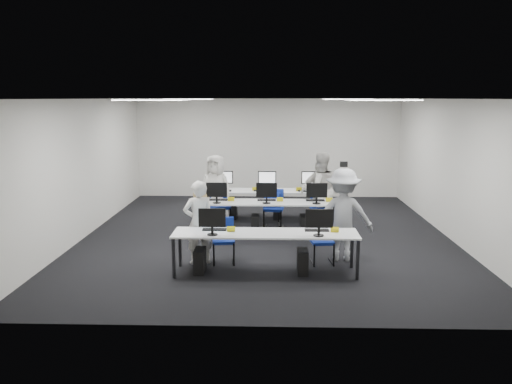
{
  "coord_description": "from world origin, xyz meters",
  "views": [
    {
      "loc": [
        0.07,
        -10.73,
        3.02
      ],
      "look_at": [
        -0.23,
        -0.06,
        1.0
      ],
      "focal_mm": 35.0,
      "sensor_mm": 36.0,
      "label": 1
    }
  ],
  "objects_px": {
    "desk_front": "(265,235)",
    "chair_1": "(322,250)",
    "chair_4": "(319,215)",
    "chair_5": "(218,212)",
    "chair_6": "(272,215)",
    "chair_0": "(224,249)",
    "student_0": "(199,222)",
    "chair_7": "(319,213)",
    "student_2": "(216,190)",
    "student_1": "(320,190)",
    "chair_3": "(274,216)",
    "desk_mid": "(267,204)",
    "chair_2": "(220,214)",
    "student_3": "(319,192)",
    "photographer": "(343,215)"
  },
  "relations": [
    {
      "from": "chair_2",
      "to": "chair_7",
      "type": "bearing_deg",
      "value": -3.35
    },
    {
      "from": "chair_4",
      "to": "desk_front",
      "type": "bearing_deg",
      "value": -109.3
    },
    {
      "from": "desk_mid",
      "to": "chair_7",
      "type": "distance_m",
      "value": 1.63
    },
    {
      "from": "chair_1",
      "to": "photographer",
      "type": "bearing_deg",
      "value": 20.16
    },
    {
      "from": "chair_4",
      "to": "chair_7",
      "type": "height_order",
      "value": "chair_4"
    },
    {
      "from": "student_3",
      "to": "chair_3",
      "type": "bearing_deg",
      "value": 176.85
    },
    {
      "from": "desk_front",
      "to": "photographer",
      "type": "height_order",
      "value": "photographer"
    },
    {
      "from": "chair_7",
      "to": "student_1",
      "type": "relative_size",
      "value": 0.48
    },
    {
      "from": "chair_1",
      "to": "chair_3",
      "type": "bearing_deg",
      "value": 102.75
    },
    {
      "from": "chair_5",
      "to": "chair_6",
      "type": "relative_size",
      "value": 1.0
    },
    {
      "from": "chair_0",
      "to": "chair_4",
      "type": "height_order",
      "value": "chair_4"
    },
    {
      "from": "student_2",
      "to": "photographer",
      "type": "xyz_separation_m",
      "value": [
        2.66,
        -2.62,
        0.03
      ]
    },
    {
      "from": "chair_1",
      "to": "student_2",
      "type": "xyz_separation_m",
      "value": [
        -2.26,
        2.81,
        0.59
      ]
    },
    {
      "from": "chair_0",
      "to": "chair_2",
      "type": "distance_m",
      "value": 2.63
    },
    {
      "from": "chair_7",
      "to": "chair_4",
      "type": "bearing_deg",
      "value": -99.58
    },
    {
      "from": "student_1",
      "to": "chair_7",
      "type": "bearing_deg",
      "value": -107.5
    },
    {
      "from": "chair_2",
      "to": "desk_front",
      "type": "bearing_deg",
      "value": -82.75
    },
    {
      "from": "chair_0",
      "to": "desk_front",
      "type": "bearing_deg",
      "value": -40.93
    },
    {
      "from": "chair_6",
      "to": "student_3",
      "type": "distance_m",
      "value": 1.25
    },
    {
      "from": "chair_5",
      "to": "chair_6",
      "type": "height_order",
      "value": "chair_5"
    },
    {
      "from": "chair_4",
      "to": "chair_5",
      "type": "distance_m",
      "value": 2.48
    },
    {
      "from": "chair_5",
      "to": "chair_7",
      "type": "xyz_separation_m",
      "value": [
        2.48,
        -0.0,
        0.01
      ]
    },
    {
      "from": "chair_7",
      "to": "chair_1",
      "type": "bearing_deg",
      "value": -99.24
    },
    {
      "from": "desk_mid",
      "to": "chair_3",
      "type": "relative_size",
      "value": 3.56
    },
    {
      "from": "desk_front",
      "to": "student_0",
      "type": "distance_m",
      "value": 1.33
    },
    {
      "from": "chair_3",
      "to": "photographer",
      "type": "height_order",
      "value": "photographer"
    },
    {
      "from": "chair_5",
      "to": "chair_6",
      "type": "distance_m",
      "value": 1.33
    },
    {
      "from": "desk_front",
      "to": "student_1",
      "type": "xyz_separation_m",
      "value": [
        1.26,
        3.25,
        0.21
      ]
    },
    {
      "from": "chair_3",
      "to": "chair_7",
      "type": "relative_size",
      "value": 1.05
    },
    {
      "from": "student_2",
      "to": "student_3",
      "type": "bearing_deg",
      "value": 21.53
    },
    {
      "from": "chair_7",
      "to": "student_0",
      "type": "height_order",
      "value": "student_0"
    },
    {
      "from": "desk_front",
      "to": "desk_mid",
      "type": "xyz_separation_m",
      "value": [
        0.0,
        2.6,
        0.0
      ]
    },
    {
      "from": "chair_2",
      "to": "chair_6",
      "type": "height_order",
      "value": "chair_2"
    },
    {
      "from": "chair_6",
      "to": "desk_mid",
      "type": "bearing_deg",
      "value": -101.46
    },
    {
      "from": "chair_6",
      "to": "student_2",
      "type": "bearing_deg",
      "value": 175.57
    },
    {
      "from": "desk_front",
      "to": "chair_1",
      "type": "relative_size",
      "value": 3.93
    },
    {
      "from": "chair_0",
      "to": "student_3",
      "type": "height_order",
      "value": "student_3"
    },
    {
      "from": "desk_front",
      "to": "student_1",
      "type": "distance_m",
      "value": 3.49
    },
    {
      "from": "chair_1",
      "to": "chair_6",
      "type": "height_order",
      "value": "chair_6"
    },
    {
      "from": "student_0",
      "to": "chair_7",
      "type": "bearing_deg",
      "value": -151.26
    },
    {
      "from": "chair_1",
      "to": "student_0",
      "type": "distance_m",
      "value": 2.32
    },
    {
      "from": "chair_0",
      "to": "chair_6",
      "type": "distance_m",
      "value": 2.92
    },
    {
      "from": "chair_4",
      "to": "chair_5",
      "type": "height_order",
      "value": "chair_4"
    },
    {
      "from": "chair_7",
      "to": "student_3",
      "type": "distance_m",
      "value": 0.54
    },
    {
      "from": "desk_front",
      "to": "chair_1",
      "type": "height_order",
      "value": "chair_1"
    },
    {
      "from": "desk_mid",
      "to": "chair_0",
      "type": "xyz_separation_m",
      "value": [
        -0.78,
        -2.05,
        -0.42
      ]
    },
    {
      "from": "desk_mid",
      "to": "photographer",
      "type": "xyz_separation_m",
      "value": [
        1.44,
        -1.84,
        0.19
      ]
    },
    {
      "from": "chair_5",
      "to": "student_1",
      "type": "height_order",
      "value": "student_1"
    },
    {
      "from": "student_1",
      "to": "student_3",
      "type": "xyz_separation_m",
      "value": [
        -0.01,
        0.16,
        -0.09
      ]
    },
    {
      "from": "chair_2",
      "to": "chair_4",
      "type": "xyz_separation_m",
      "value": [
        2.35,
        -0.03,
        -0.01
      ]
    }
  ]
}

